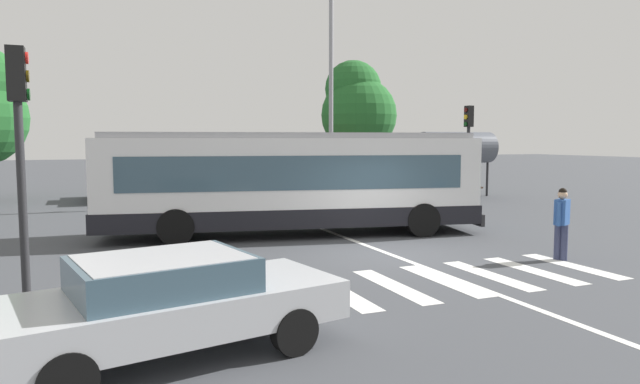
# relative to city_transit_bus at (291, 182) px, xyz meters

# --- Properties ---
(ground_plane) EXTENTS (160.00, 160.00, 0.00)m
(ground_plane) POSITION_rel_city_transit_bus_xyz_m (1.26, -3.64, -1.59)
(ground_plane) COLOR #424449
(city_transit_bus) EXTENTS (11.55, 4.69, 3.06)m
(city_transit_bus) POSITION_rel_city_transit_bus_xyz_m (0.00, 0.00, 0.00)
(city_transit_bus) COLOR black
(city_transit_bus) RESTS_ON ground_plane
(pedestrian_crossing_street) EXTENTS (0.52, 0.42, 1.72)m
(pedestrian_crossing_street) POSITION_rel_city_transit_bus_xyz_m (4.68, -5.93, -0.62)
(pedestrian_crossing_street) COLOR #333856
(pedestrian_crossing_street) RESTS_ON ground_plane
(foreground_sedan) EXTENTS (4.77, 2.65, 1.35)m
(foreground_sedan) POSITION_rel_city_transit_bus_xyz_m (-4.76, -8.61, -0.82)
(foreground_sedan) COLOR black
(foreground_sedan) RESTS_ON ground_plane
(parked_car_blue) EXTENTS (1.90, 4.51, 1.35)m
(parked_car_blue) POSITION_rel_city_transit_bus_xyz_m (-4.71, 12.47, -0.82)
(parked_car_blue) COLOR black
(parked_car_blue) RESTS_ON ground_plane
(parked_car_teal) EXTENTS (1.97, 4.55, 1.35)m
(parked_car_teal) POSITION_rel_city_transit_bus_xyz_m (-1.91, 12.27, -0.82)
(parked_car_teal) COLOR black
(parked_car_teal) RESTS_ON ground_plane
(parked_car_silver) EXTENTS (2.00, 4.57, 1.35)m
(parked_car_silver) POSITION_rel_city_transit_bus_xyz_m (0.73, 13.03, -0.82)
(parked_car_silver) COLOR black
(parked_car_silver) RESTS_ON ground_plane
(parked_car_champagne) EXTENTS (2.00, 4.57, 1.35)m
(parked_car_champagne) POSITION_rel_city_transit_bus_xyz_m (3.53, 12.83, -0.82)
(parked_car_champagne) COLOR black
(parked_car_champagne) RESTS_ON ground_plane
(parked_car_red) EXTENTS (1.99, 4.56, 1.35)m
(parked_car_red) POSITION_rel_city_transit_bus_xyz_m (6.28, 13.00, -0.82)
(parked_car_red) COLOR black
(parked_car_red) RESTS_ON ground_plane
(traffic_light_near_corner) EXTENTS (0.33, 0.32, 4.38)m
(traffic_light_near_corner) POSITION_rel_city_transit_bus_xyz_m (-6.69, -5.32, 1.37)
(traffic_light_near_corner) COLOR #28282B
(traffic_light_near_corner) RESTS_ON ground_plane
(traffic_light_far_corner) EXTENTS (0.33, 0.32, 4.31)m
(traffic_light_far_corner) POSITION_rel_city_transit_bus_xyz_m (9.50, 4.09, 1.33)
(traffic_light_far_corner) COLOR #28282B
(traffic_light_far_corner) RESTS_ON ground_plane
(bus_stop_shelter) EXTENTS (3.93, 1.54, 3.25)m
(bus_stop_shelter) POSITION_rel_city_transit_bus_xyz_m (11.37, 7.48, 0.83)
(bus_stop_shelter) COLOR #28282B
(bus_stop_shelter) RESTS_ON ground_plane
(twin_arm_street_lamp) EXTENTS (5.15, 0.32, 10.09)m
(twin_arm_street_lamp) POSITION_rel_city_transit_bus_xyz_m (4.76, 7.93, 4.58)
(twin_arm_street_lamp) COLOR #939399
(twin_arm_street_lamp) RESTS_ON ground_plane
(background_tree_right) EXTENTS (4.43, 4.43, 7.52)m
(background_tree_right) POSITION_rel_city_transit_bus_xyz_m (9.15, 14.18, 3.17)
(background_tree_right) COLOR brown
(background_tree_right) RESTS_ON ground_plane
(crosswalk_painted_stripes) EXTENTS (7.41, 2.78, 0.01)m
(crosswalk_painted_stripes) POSITION_rel_city_transit_bus_xyz_m (0.96, -6.53, -1.58)
(crosswalk_painted_stripes) COLOR silver
(crosswalk_painted_stripes) RESTS_ON ground_plane
(lane_center_line) EXTENTS (0.16, 24.00, 0.01)m
(lane_center_line) POSITION_rel_city_transit_bus_xyz_m (1.26, -1.64, -1.58)
(lane_center_line) COLOR silver
(lane_center_line) RESTS_ON ground_plane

